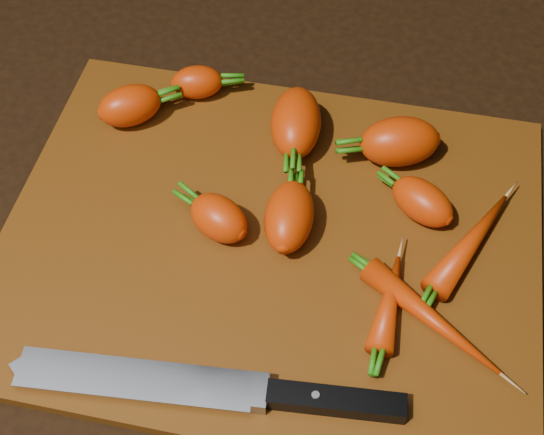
# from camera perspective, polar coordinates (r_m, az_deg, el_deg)

# --- Properties ---
(ground) EXTENTS (2.00, 2.00, 0.01)m
(ground) POSITION_cam_1_polar(r_m,az_deg,el_deg) (0.72, -0.16, -2.27)
(ground) COLOR black
(cutting_board) EXTENTS (0.50, 0.40, 0.01)m
(cutting_board) POSITION_cam_1_polar(r_m,az_deg,el_deg) (0.71, -0.16, -1.78)
(cutting_board) COLOR #5E310D
(cutting_board) RESTS_ON ground
(carrot_0) EXTENTS (0.08, 0.07, 0.04)m
(carrot_0) POSITION_cam_1_polar(r_m,az_deg,el_deg) (0.80, -10.66, 8.28)
(carrot_0) COLOR red
(carrot_0) RESTS_ON cutting_board
(carrot_1) EXTENTS (0.07, 0.07, 0.04)m
(carrot_1) POSITION_cam_1_polar(r_m,az_deg,el_deg) (0.70, -4.04, -0.05)
(carrot_1) COLOR red
(carrot_1) RESTS_ON cutting_board
(carrot_2) EXTENTS (0.06, 0.09, 0.05)m
(carrot_2) POSITION_cam_1_polar(r_m,az_deg,el_deg) (0.77, 1.82, 7.15)
(carrot_2) COLOR red
(carrot_2) RESTS_ON cutting_board
(carrot_3) EXTENTS (0.05, 0.08, 0.05)m
(carrot_3) POSITION_cam_1_polar(r_m,az_deg,el_deg) (0.70, 1.29, 0.07)
(carrot_3) COLOR red
(carrot_3) RESTS_ON cutting_board
(carrot_4) EXTENTS (0.09, 0.07, 0.05)m
(carrot_4) POSITION_cam_1_polar(r_m,az_deg,el_deg) (0.76, 9.57, 5.66)
(carrot_4) COLOR red
(carrot_4) RESTS_ON cutting_board
(carrot_5) EXTENTS (0.06, 0.05, 0.04)m
(carrot_5) POSITION_cam_1_polar(r_m,az_deg,el_deg) (0.82, -5.65, 10.11)
(carrot_5) COLOR red
(carrot_5) RESTS_ON cutting_board
(carrot_6) EXTENTS (0.08, 0.07, 0.04)m
(carrot_6) POSITION_cam_1_polar(r_m,az_deg,el_deg) (0.72, 11.26, 1.18)
(carrot_6) COLOR red
(carrot_6) RESTS_ON cutting_board
(carrot_7) EXTENTS (0.08, 0.13, 0.03)m
(carrot_7) POSITION_cam_1_polar(r_m,az_deg,el_deg) (0.71, 14.77, -1.78)
(carrot_7) COLOR red
(carrot_7) RESTS_ON cutting_board
(carrot_8) EXTENTS (0.13, 0.10, 0.02)m
(carrot_8) POSITION_cam_1_polar(r_m,az_deg,el_deg) (0.66, 11.92, -7.46)
(carrot_8) COLOR red
(carrot_8) RESTS_ON cutting_board
(carrot_9) EXTENTS (0.03, 0.10, 0.02)m
(carrot_9) POSITION_cam_1_polar(r_m,az_deg,el_deg) (0.66, 8.81, -6.32)
(carrot_9) COLOR red
(carrot_9) RESTS_ON cutting_board
(knife) EXTENTS (0.32, 0.05, 0.02)m
(knife) POSITION_cam_1_polar(r_m,az_deg,el_deg) (0.64, -8.62, -12.11)
(knife) COLOR gray
(knife) RESTS_ON cutting_board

